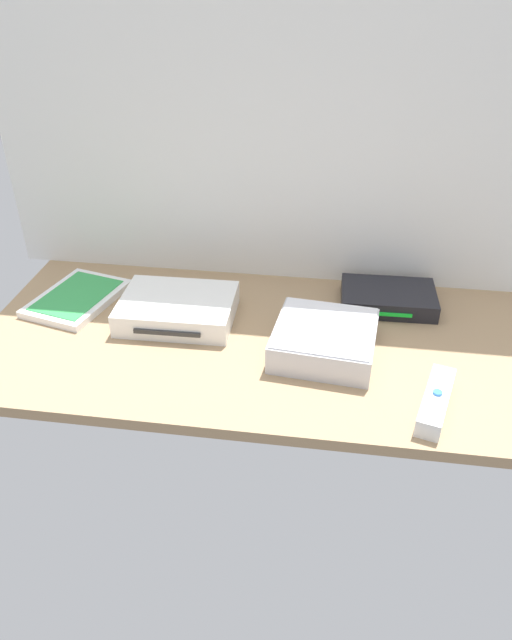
# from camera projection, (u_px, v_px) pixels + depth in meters

# --- Properties ---
(ground_plane) EXTENTS (1.00, 0.48, 0.02)m
(ground_plane) POSITION_uv_depth(u_px,v_px,m) (256.00, 343.00, 1.08)
(ground_plane) COLOR #9E7F5B
(ground_plane) RESTS_ON ground
(back_wall) EXTENTS (1.10, 0.01, 0.64)m
(back_wall) POSITION_uv_depth(u_px,v_px,m) (275.00, 122.00, 1.11)
(back_wall) COLOR white
(back_wall) RESTS_ON ground
(game_console) EXTENTS (0.21, 0.17, 0.04)m
(game_console) POSITION_uv_depth(u_px,v_px,m) (178.00, 309.00, 1.12)
(game_console) COLOR white
(game_console) RESTS_ON ground_plane
(mini_computer) EXTENTS (0.19, 0.19, 0.05)m
(mini_computer) POSITION_uv_depth(u_px,v_px,m) (325.00, 340.00, 1.03)
(mini_computer) COLOR silver
(mini_computer) RESTS_ON ground_plane
(game_case) EXTENTS (0.18, 0.22, 0.02)m
(game_case) POSITION_uv_depth(u_px,v_px,m) (77.00, 298.00, 1.18)
(game_case) COLOR white
(game_case) RESTS_ON ground_plane
(network_router) EXTENTS (0.18, 0.13, 0.03)m
(network_router) POSITION_uv_depth(u_px,v_px,m) (388.00, 298.00, 1.16)
(network_router) COLOR black
(network_router) RESTS_ON ground_plane
(remote_wand) EXTENTS (0.07, 0.15, 0.03)m
(remote_wand) POSITION_uv_depth(u_px,v_px,m) (436.00, 401.00, 0.91)
(remote_wand) COLOR white
(remote_wand) RESTS_ON ground_plane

